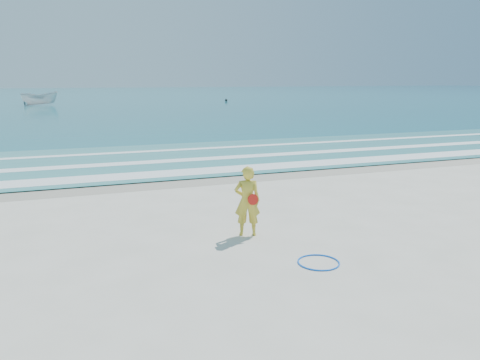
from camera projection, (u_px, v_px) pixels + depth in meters
name	position (u px, v px, depth m)	size (l,w,h in m)	color
ground	(284.00, 267.00, 9.68)	(400.00, 400.00, 0.00)	silver
wet_sand	(183.00, 180.00, 17.94)	(400.00, 2.40, 0.00)	#B2A893
ocean	(85.00, 96.00, 106.04)	(400.00, 190.00, 0.04)	#19727F
shallow	(159.00, 159.00, 22.52)	(400.00, 10.00, 0.01)	#59B7AD
foam_near	(176.00, 173.00, 19.12)	(400.00, 1.40, 0.01)	white
foam_mid	(162.00, 161.00, 21.79)	(400.00, 0.90, 0.01)	white
foam_far	(150.00, 151.00, 24.81)	(400.00, 0.60, 0.01)	white
hoop	(319.00, 262.00, 9.91)	(0.90, 0.90, 0.03)	blue
boat	(40.00, 98.00, 67.24)	(1.91, 5.06, 1.96)	silver
buoy	(226.00, 100.00, 78.65)	(0.43, 0.43, 0.43)	black
woman	(247.00, 201.00, 11.51)	(0.74, 0.60, 1.75)	gold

